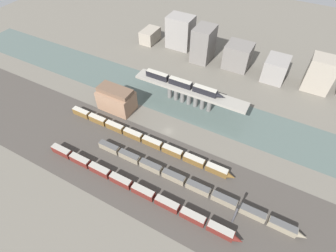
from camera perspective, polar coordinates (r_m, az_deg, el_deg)
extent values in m
plane|color=#666056|center=(128.41, 0.07, -1.16)|extent=(400.00, 400.00, 0.00)
cube|color=#423D38|center=(115.77, -5.64, -8.90)|extent=(280.00, 42.00, 0.01)
cube|color=#4C5B56|center=(143.52, 4.51, 4.92)|extent=(320.00, 27.08, 0.01)
cube|color=gray|center=(137.43, 4.74, 7.88)|extent=(61.80, 8.10, 1.34)
cylinder|color=slate|center=(144.45, 0.41, 7.69)|extent=(2.46, 2.46, 8.84)
cylinder|color=slate|center=(143.09, 1.79, 7.23)|extent=(2.46, 2.46, 8.84)
cylinder|color=slate|center=(141.82, 3.19, 6.75)|extent=(2.46, 2.46, 8.84)
cylinder|color=slate|center=(140.64, 4.61, 6.26)|extent=(2.46, 2.46, 8.84)
cylinder|color=slate|center=(139.56, 6.05, 5.76)|extent=(2.46, 2.46, 8.84)
cylinder|color=slate|center=(138.59, 7.52, 5.25)|extent=(2.46, 2.46, 8.84)
cylinder|color=slate|center=(137.71, 8.99, 4.73)|extent=(2.46, 2.46, 8.84)
cube|color=black|center=(142.99, -2.34, 10.92)|extent=(12.68, 2.72, 3.32)
cube|color=#B7B2A3|center=(141.92, -2.37, 11.53)|extent=(12.17, 2.51, 0.40)
cube|color=black|center=(137.75, 2.69, 9.34)|extent=(12.68, 2.72, 3.32)
cube|color=#B7B2A3|center=(136.64, 2.72, 9.96)|extent=(12.17, 2.51, 0.40)
cube|color=black|center=(133.74, 8.03, 7.57)|extent=(12.68, 2.72, 3.32)
cube|color=#B7B2A3|center=(132.59, 8.11, 8.19)|extent=(12.17, 2.51, 0.40)
cone|color=black|center=(132.01, 11.45, 6.33)|extent=(4.44, 2.45, 2.45)
cube|color=#5B1E19|center=(127.57, -22.08, -5.12)|extent=(9.82, 2.92, 3.33)
cube|color=#9E998E|center=(126.21, -22.32, -4.59)|extent=(9.43, 2.68, 0.40)
cube|color=#5B1E19|center=(121.40, -18.53, -7.14)|extent=(9.82, 2.92, 3.33)
cube|color=#9E998E|center=(119.98, -18.74, -6.61)|extent=(9.43, 2.68, 0.40)
cube|color=#5B1E19|center=(115.91, -14.59, -9.33)|extent=(9.82, 2.92, 3.33)
cube|color=#9E998E|center=(114.42, -14.76, -8.80)|extent=(9.43, 2.68, 0.40)
cube|color=#5B1E19|center=(111.19, -10.22, -11.67)|extent=(9.82, 2.92, 3.33)
cube|color=#9E998E|center=(109.64, -10.35, -11.16)|extent=(9.43, 2.68, 0.40)
cube|color=#5B1E19|center=(107.35, -5.42, -14.13)|extent=(9.82, 2.92, 3.33)
cube|color=#9E998E|center=(105.74, -5.49, -13.63)|extent=(9.43, 2.68, 0.40)
cube|color=#5B1E19|center=(104.49, -0.20, -16.63)|extent=(9.82, 2.92, 3.33)
cube|color=#9E998E|center=(102.83, -0.21, -16.16)|extent=(9.43, 2.68, 0.40)
cube|color=#5B1E19|center=(102.68, 5.40, -19.11)|extent=(9.82, 2.92, 3.33)
cube|color=#9E998E|center=(100.99, 5.47, -18.67)|extent=(9.43, 2.68, 0.40)
cube|color=#5B1E19|center=(101.99, 11.31, -21.46)|extent=(9.82, 2.92, 3.33)
cube|color=#9E998E|center=(100.29, 11.47, -21.06)|extent=(9.43, 2.68, 0.40)
cone|color=#5B1E19|center=(102.27, 15.03, -22.85)|extent=(3.44, 2.63, 2.63)
cube|color=gray|center=(122.76, -12.64, -4.56)|extent=(10.09, 2.75, 3.14)
cube|color=#4C4C4C|center=(121.43, -12.78, -4.04)|extent=(9.69, 2.53, 0.40)
cube|color=gray|center=(117.83, -8.39, -6.61)|extent=(10.09, 2.75, 3.14)
cube|color=#4C4C4C|center=(116.44, -8.48, -6.08)|extent=(9.69, 2.53, 0.40)
cube|color=gray|center=(113.76, -3.76, -8.78)|extent=(10.09, 2.75, 3.14)
cube|color=#4C4C4C|center=(112.32, -3.80, -8.26)|extent=(9.69, 2.53, 0.40)
cube|color=gray|center=(110.64, 1.24, -11.02)|extent=(10.09, 2.75, 3.14)
cube|color=#4C4C4C|center=(109.16, 1.25, -10.52)|extent=(9.69, 2.53, 0.40)
cube|color=gray|center=(108.57, 6.55, -13.28)|extent=(10.09, 2.75, 3.14)
cube|color=#4C4C4C|center=(107.05, 6.63, -12.81)|extent=(9.69, 2.53, 0.40)
cube|color=gray|center=(107.58, 12.12, -15.49)|extent=(10.09, 2.75, 3.14)
cube|color=#4C4C4C|center=(106.05, 12.27, -15.04)|extent=(9.69, 2.53, 0.40)
cube|color=gray|center=(107.73, 17.85, -17.58)|extent=(10.09, 2.75, 3.14)
cube|color=#4C4C4C|center=(106.20, 18.07, -17.15)|extent=(9.69, 2.53, 0.40)
cube|color=gray|center=(108.99, 23.63, -19.47)|extent=(10.09, 2.75, 3.14)
cube|color=#4C4C4C|center=(107.49, 23.92, -19.07)|extent=(9.69, 2.53, 0.40)
cone|color=gray|center=(110.45, 27.15, -20.55)|extent=(3.53, 2.47, 2.47)
cube|color=brown|center=(142.45, -18.29, 2.74)|extent=(9.70, 2.75, 3.22)
cube|color=#B7B2A3|center=(141.27, -18.45, 3.27)|extent=(9.31, 2.53, 0.40)
cube|color=brown|center=(136.33, -15.02, 1.33)|extent=(9.70, 2.75, 3.22)
cube|color=#B7B2A3|center=(135.10, -15.16, 1.87)|extent=(9.31, 2.53, 0.40)
cube|color=brown|center=(130.78, -11.46, -0.21)|extent=(9.70, 2.75, 3.22)
cube|color=#B7B2A3|center=(129.49, -11.58, 0.34)|extent=(9.31, 2.53, 0.40)
cube|color=brown|center=(125.88, -7.61, -1.88)|extent=(9.70, 2.75, 3.22)
cube|color=#B7B2A3|center=(124.54, -7.69, -1.33)|extent=(9.31, 2.53, 0.40)
cube|color=brown|center=(121.71, -3.46, -3.66)|extent=(9.70, 2.75, 3.22)
cube|color=#B7B2A3|center=(120.32, -3.50, -3.11)|extent=(9.31, 2.53, 0.40)
cube|color=brown|center=(118.34, 0.97, -5.54)|extent=(9.70, 2.75, 3.22)
cube|color=#B7B2A3|center=(116.92, 0.98, -4.99)|extent=(9.31, 2.53, 0.40)
cube|color=brown|center=(115.85, 5.66, -7.47)|extent=(9.70, 2.75, 3.22)
cube|color=#B7B2A3|center=(114.39, 5.73, -6.94)|extent=(9.31, 2.53, 0.40)
cube|color=brown|center=(114.29, 10.56, -9.43)|extent=(9.70, 2.75, 3.22)
cube|color=#B7B2A3|center=(112.81, 10.68, -8.91)|extent=(9.31, 2.53, 0.40)
cone|color=brown|center=(113.94, 13.65, -10.66)|extent=(3.40, 2.48, 2.48)
cube|color=#937056|center=(139.55, -11.12, 5.51)|extent=(18.37, 11.20, 10.58)
cube|color=brown|center=(135.50, -11.50, 7.57)|extent=(18.00, 7.84, 2.32)
cylinder|color=#4C4C51|center=(101.18, 14.37, -18.27)|extent=(0.74, 0.74, 11.04)
cube|color=black|center=(95.82, 15.05, -16.67)|extent=(1.00, 0.70, 1.20)
cube|color=gray|center=(197.04, -3.93, 19.03)|extent=(9.56, 14.87, 8.86)
cube|color=gray|center=(187.89, 2.70, 19.77)|extent=(16.84, 12.78, 21.25)
cube|color=slate|center=(174.63, 7.70, 17.30)|extent=(11.54, 15.69, 21.74)
cube|color=slate|center=(172.95, 14.98, 14.54)|extent=(15.37, 14.18, 15.10)
cube|color=gray|center=(169.69, 22.37, 11.44)|extent=(12.65, 15.51, 13.15)
cube|color=gray|center=(169.94, 30.22, 9.76)|extent=(14.13, 11.96, 19.60)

